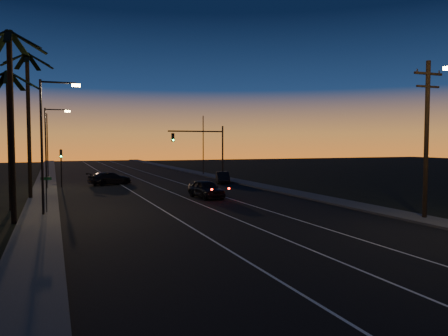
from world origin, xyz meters
name	(u,v)px	position (x,y,z in m)	size (l,w,h in m)	color
ground	(396,292)	(0.00, 0.00, 0.00)	(220.00, 220.00, 0.00)	black
road	(169,193)	(0.00, 30.00, 0.01)	(20.00, 170.00, 0.01)	black
sidewalk_left	(43,198)	(-11.20, 30.00, 0.08)	(2.40, 170.00, 0.16)	#383836
sidewalk_right	(272,188)	(11.20, 30.00, 0.08)	(2.40, 170.00, 0.16)	#383836
lane_stripe_left	(137,195)	(-3.00, 30.00, 0.02)	(0.12, 160.00, 0.01)	silver
lane_stripe_mid	(174,193)	(0.50, 30.00, 0.02)	(0.12, 160.00, 0.01)	silver
lane_stripe_right	(208,192)	(4.00, 30.00, 0.02)	(0.12, 160.00, 0.01)	silver
palm_near	(11,106)	(-12.60, 18.00, 7.07)	(4.25, 4.16, 11.53)	black
palm_mid	(9,124)	(-13.20, 24.00, 6.25)	(4.25, 4.16, 10.03)	black
palm_far	(28,111)	(-12.20, 30.00, 7.61)	(4.25, 4.16, 12.53)	black
streetlight_left_near	(46,136)	(-10.70, 20.00, 5.32)	(2.55, 0.26, 9.00)	black
streetlight_left_far	(49,141)	(-10.69, 38.00, 5.06)	(2.55, 0.26, 8.50)	black
street_sign	(46,190)	(-10.80, 21.00, 1.66)	(0.70, 0.06, 2.60)	black
utility_pole	(427,136)	(11.60, 10.00, 5.32)	(2.20, 0.28, 10.00)	black
signal_mast	(205,144)	(7.14, 39.99, 4.78)	(7.10, 0.41, 7.00)	black
signal_post	(61,161)	(-9.50, 39.98, 2.89)	(0.28, 0.37, 4.20)	black
far_pole_left	(47,146)	(-11.00, 55.00, 4.50)	(0.14, 0.14, 9.00)	black
far_pole_right	(203,146)	(11.00, 52.00, 4.50)	(0.14, 0.14, 9.00)	black
lead_car	(206,189)	(2.25, 25.44, 0.81)	(2.38, 5.40, 1.60)	black
right_car	(223,178)	(8.75, 38.07, 0.70)	(2.60, 4.44, 1.38)	black
cross_car	(110,178)	(-4.17, 41.14, 0.76)	(5.54, 3.88, 1.49)	black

